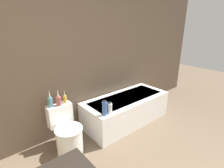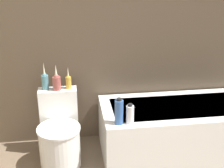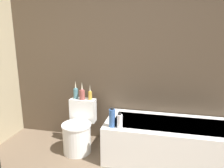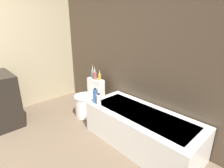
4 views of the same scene
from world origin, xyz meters
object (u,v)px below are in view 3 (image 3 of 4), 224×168
(vase_gold, at_px, (76,92))
(vase_bronze, at_px, (90,95))
(shampoo_bottle_short, at_px, (120,121))
(toilet, at_px, (78,131))
(vase_silver, at_px, (82,94))
(shampoo_bottle_tall, at_px, (112,118))
(bathtub, at_px, (171,141))

(vase_gold, height_order, vase_bronze, vase_gold)
(vase_gold, relative_size, shampoo_bottle_short, 1.42)
(toilet, distance_m, vase_silver, 0.51)
(vase_bronze, distance_m, shampoo_bottle_tall, 0.61)
(vase_gold, bearing_deg, bathtub, -7.66)
(vase_gold, relative_size, vase_silver, 1.05)
(bathtub, relative_size, vase_bronze, 7.71)
(vase_silver, bearing_deg, toilet, -90.00)
(bathtub, distance_m, toilet, 1.22)
(bathtub, bearing_deg, shampoo_bottle_tall, -160.00)
(bathtub, height_order, shampoo_bottle_short, shampoo_bottle_short)
(vase_gold, relative_size, shampoo_bottle_tall, 1.10)
(toilet, xyz_separation_m, vase_gold, (-0.11, 0.22, 0.48))
(bathtub, xyz_separation_m, vase_bronze, (-1.12, 0.17, 0.49))
(vase_bronze, height_order, shampoo_bottle_tall, vase_bronze)
(shampoo_bottle_tall, distance_m, shampoo_bottle_short, 0.10)
(vase_silver, height_order, vase_bronze, vase_silver)
(bathtub, xyz_separation_m, toilet, (-1.22, -0.04, 0.02))
(toilet, height_order, shampoo_bottle_tall, shampoo_bottle_tall)
(vase_gold, height_order, vase_silver, vase_gold)
(vase_gold, bearing_deg, shampoo_bottle_short, -31.43)
(toilet, bearing_deg, vase_bronze, 62.65)
(vase_bronze, bearing_deg, shampoo_bottle_short, -40.43)
(shampoo_bottle_tall, xyz_separation_m, shampoo_bottle_short, (0.09, -0.01, -0.03))
(toilet, xyz_separation_m, vase_bronze, (0.11, 0.21, 0.47))
(shampoo_bottle_short, bearing_deg, toilet, 160.05)
(bathtub, bearing_deg, vase_bronze, 171.38)
(toilet, distance_m, shampoo_bottle_tall, 0.66)
(vase_bronze, bearing_deg, toilet, -117.35)
(vase_silver, relative_size, shampoo_bottle_tall, 1.04)
(vase_bronze, bearing_deg, bathtub, -8.62)
(bathtub, bearing_deg, toilet, -178.14)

